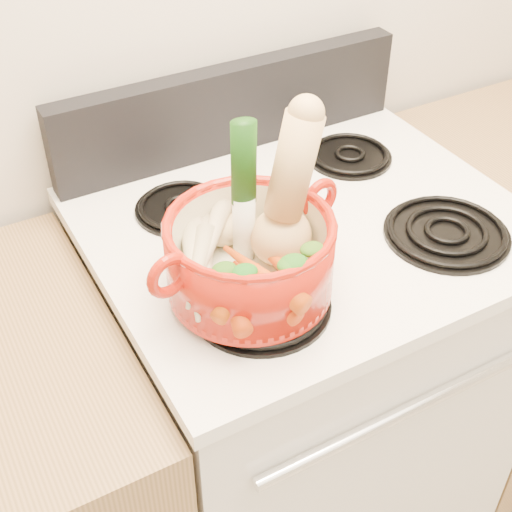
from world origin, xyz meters
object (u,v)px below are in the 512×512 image
stove_body (298,394)px  dutch_oven (250,257)px  squash (291,190)px  leek (243,190)px

stove_body → dutch_oven: dutch_oven is taller
squash → leek: (-0.06, 0.03, 0.00)m
leek → squash: bearing=-14.5°
leek → stove_body: bearing=37.7°
squash → leek: squash is taller
stove_body → squash: size_ratio=3.63×
squash → leek: size_ratio=0.99×
stove_body → dutch_oven: bearing=-146.0°
dutch_oven → squash: squash is taller
dutch_oven → leek: (0.02, 0.05, 0.09)m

